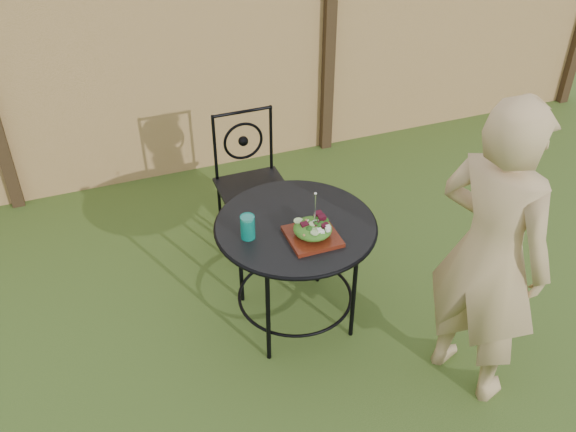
% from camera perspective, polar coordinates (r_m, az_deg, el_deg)
% --- Properties ---
extents(ground, '(60.00, 60.00, 0.00)m').
position_cam_1_polar(ground, '(3.84, -2.03, -12.35)').
color(ground, '#244014').
rests_on(ground, ground).
extents(fence, '(8.00, 0.12, 1.90)m').
position_cam_1_polar(fence, '(5.07, -10.54, 13.14)').
color(fence, tan).
rests_on(fence, ground).
extents(patio_table, '(0.92, 0.92, 0.72)m').
position_cam_1_polar(patio_table, '(3.68, 0.67, -2.42)').
color(patio_table, black).
rests_on(patio_table, ground).
extents(patio_chair, '(0.46, 0.46, 0.95)m').
position_cam_1_polar(patio_chair, '(4.38, -3.29, 3.27)').
color(patio_chair, black).
rests_on(patio_chair, ground).
extents(diner, '(0.62, 0.74, 1.73)m').
position_cam_1_polar(diner, '(3.30, 17.48, -3.38)').
color(diner, tan).
rests_on(diner, ground).
extents(salad_plate, '(0.27, 0.27, 0.02)m').
position_cam_1_polar(salad_plate, '(3.48, 2.19, -1.83)').
color(salad_plate, '#48130A').
rests_on(salad_plate, patio_table).
extents(salad, '(0.21, 0.21, 0.08)m').
position_cam_1_polar(salad, '(3.45, 2.21, -1.15)').
color(salad, '#235614').
rests_on(salad, salad_plate).
extents(fork, '(0.01, 0.01, 0.18)m').
position_cam_1_polar(fork, '(3.38, 2.41, 0.65)').
color(fork, silver).
rests_on(fork, salad).
extents(drinking_glass, '(0.08, 0.08, 0.14)m').
position_cam_1_polar(drinking_glass, '(3.46, -3.60, -0.98)').
color(drinking_glass, '#0A7E6E').
rests_on(drinking_glass, patio_table).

